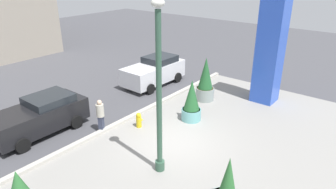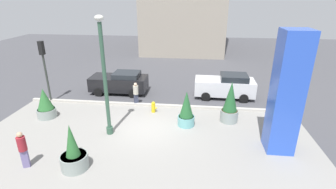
# 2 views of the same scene
# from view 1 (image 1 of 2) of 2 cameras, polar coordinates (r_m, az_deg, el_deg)

# --- Properties ---
(ground_plane) EXTENTS (60.00, 60.00, 0.00)m
(ground_plane) POSITION_cam_1_polar(r_m,az_deg,el_deg) (16.18, -10.04, -3.96)
(ground_plane) COLOR #47474C
(plaza_pavement) EXTENTS (18.00, 10.00, 0.02)m
(plaza_pavement) POSITION_cam_1_polar(r_m,az_deg,el_deg) (12.85, 8.55, -11.60)
(plaza_pavement) COLOR gray
(plaza_pavement) RESTS_ON ground_plane
(curb_strip) EXTENTS (18.00, 0.24, 0.16)m
(curb_strip) POSITION_cam_1_polar(r_m,az_deg,el_deg) (15.56, -7.88, -4.65)
(curb_strip) COLOR #B7B2A8
(curb_strip) RESTS_ON ground_plane
(lamp_post) EXTENTS (0.44, 0.44, 6.30)m
(lamp_post) POSITION_cam_1_polar(r_m,az_deg,el_deg) (10.55, -1.68, -0.30)
(lamp_post) COLOR #335642
(lamp_post) RESTS_ON ground_plane
(art_pillar_blue) EXTENTS (1.25, 1.25, 5.85)m
(art_pillar_blue) POSITION_cam_1_polar(r_m,az_deg,el_deg) (17.68, 18.44, 7.68)
(art_pillar_blue) COLOR blue
(art_pillar_blue) RESTS_ON ground_plane
(potted_plant_by_pillar) EXTENTS (0.98, 0.98, 2.13)m
(potted_plant_by_pillar) POSITION_cam_1_polar(r_m,az_deg,el_deg) (15.21, 4.40, -1.46)
(potted_plant_by_pillar) COLOR #6BB2B2
(potted_plant_by_pillar) RESTS_ON ground_plane
(potted_plant_near_left) EXTENTS (1.05, 1.05, 2.53)m
(potted_plant_near_left) POSITION_cam_1_polar(r_m,az_deg,el_deg) (17.54, 6.96, 2.42)
(potted_plant_near_left) COLOR gray
(potted_plant_near_left) RESTS_ON ground_plane
(fire_hydrant) EXTENTS (0.36, 0.26, 0.75)m
(fire_hydrant) POSITION_cam_1_polar(r_m,az_deg,el_deg) (14.81, -5.44, -4.76)
(fire_hydrant) COLOR gold
(fire_hydrant) RESTS_ON ground_plane
(car_passing_lane) EXTENTS (4.30, 2.12, 1.66)m
(car_passing_lane) POSITION_cam_1_polar(r_m,az_deg,el_deg) (15.30, -22.76, -3.62)
(car_passing_lane) COLOR black
(car_passing_lane) RESTS_ON ground_plane
(car_curb_east) EXTENTS (4.34, 2.14, 1.78)m
(car_curb_east) POSITION_cam_1_polar(r_m,az_deg,el_deg) (19.91, -2.56, 4.39)
(car_curb_east) COLOR silver
(car_curb_east) RESTS_ON ground_plane
(pedestrian_by_curb) EXTENTS (0.49, 0.49, 1.61)m
(pedestrian_by_curb) POSITION_cam_1_polar(r_m,az_deg,el_deg) (14.47, -12.45, -3.62)
(pedestrian_by_curb) COLOR #33384C
(pedestrian_by_curb) RESTS_ON ground_plane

